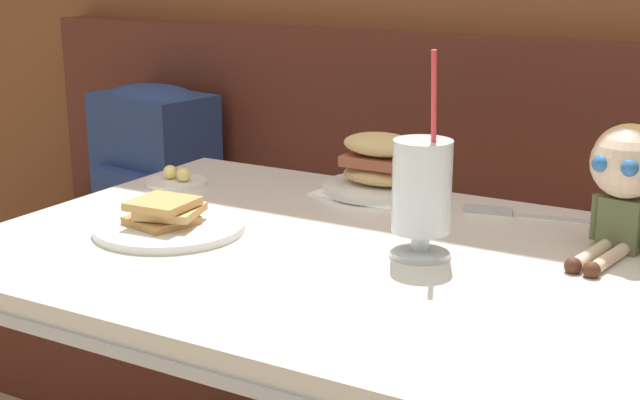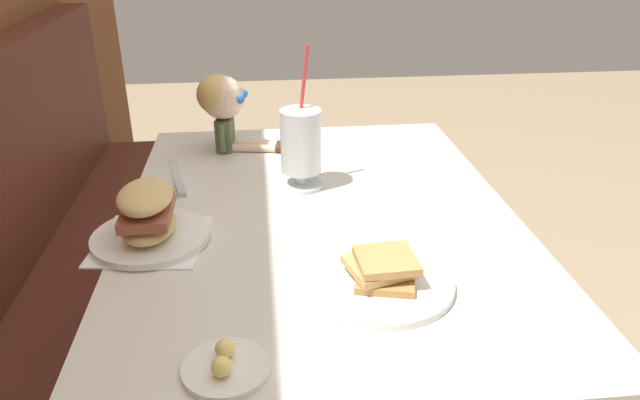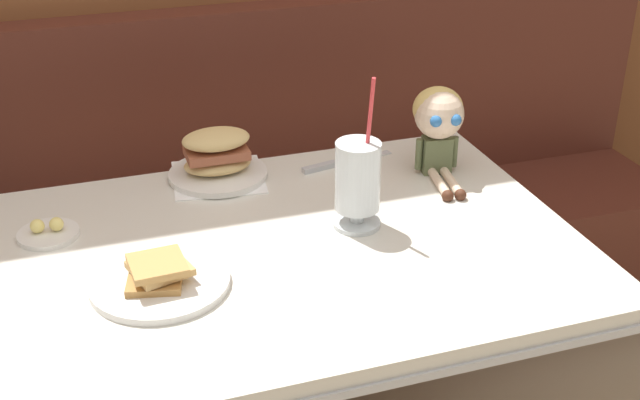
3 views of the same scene
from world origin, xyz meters
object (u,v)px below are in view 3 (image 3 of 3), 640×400
butter_knife (332,165)px  seated_doll (439,119)px  toast_plate (159,279)px  butter_saucer (48,232)px  milkshake_glass (358,181)px  sandwich_plate (217,159)px

butter_knife → seated_doll: bearing=-25.1°
toast_plate → butter_saucer: size_ratio=2.08×
toast_plate → butter_knife: size_ratio=1.07×
toast_plate → butter_knife: bearing=39.5°
butter_saucer → milkshake_glass: bearing=-14.2°
sandwich_plate → seated_doll: (0.48, -0.12, 0.08)m
toast_plate → sandwich_plate: 0.44m
toast_plate → butter_saucer: 0.31m
milkshake_glass → seated_doll: bearing=34.6°
toast_plate → butter_saucer: (-0.18, 0.25, -0.01)m
toast_plate → milkshake_glass: milkshake_glass is taller
milkshake_glass → seated_doll: 0.31m
seated_doll → sandwich_plate: bearing=165.4°
milkshake_glass → butter_saucer: bearing=165.8°
sandwich_plate → seated_doll: seated_doll is taller
milkshake_glass → sandwich_plate: (-0.22, 0.30, -0.05)m
sandwich_plate → butter_knife: size_ratio=0.96×
milkshake_glass → butter_knife: bearing=80.9°
toast_plate → sandwich_plate: sandwich_plate is taller
milkshake_glass → sandwich_plate: size_ratio=1.41×
sandwich_plate → butter_knife: bearing=-5.3°
butter_saucer → butter_knife: bearing=11.4°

